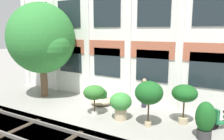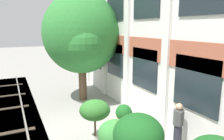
{
  "view_description": "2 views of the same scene",
  "coord_description": "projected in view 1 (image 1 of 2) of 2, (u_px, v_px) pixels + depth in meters",
  "views": [
    {
      "loc": [
        6.64,
        -8.66,
        4.09
      ],
      "look_at": [
        0.89,
        1.43,
        2.01
      ],
      "focal_mm": 35.0,
      "sensor_mm": 36.0,
      "label": 1
    },
    {
      "loc": [
        7.54,
        -2.71,
        3.98
      ],
      "look_at": [
        -0.55,
        1.14,
        2.2
      ],
      "focal_mm": 35.0,
      "sensor_mm": 36.0,
      "label": 2
    }
  ],
  "objects": [
    {
      "name": "ground_plane",
      "position": [
        84.0,
        111.0,
        11.36
      ],
      "size": [
        80.0,
        80.0,
        0.0
      ],
      "primitive_type": "plane",
      "color": "gray"
    },
    {
      "name": "apartment_facade",
      "position": [
        109.0,
        35.0,
        12.93
      ],
      "size": [
        14.37,
        0.64,
        7.74
      ],
      "color": "silver",
      "rests_on": "ground"
    },
    {
      "name": "rail_tracks",
      "position": [
        38.0,
        137.0,
        8.78
      ],
      "size": [
        22.01,
        2.8,
        0.43
      ],
      "color": "#5B5449",
      "rests_on": "ground"
    },
    {
      "name": "broadleaf_tree",
      "position": [
        42.0,
        40.0,
        13.26
      ],
      "size": [
        4.25,
        4.04,
        5.79
      ],
      "color": "brown",
      "rests_on": "ground"
    },
    {
      "name": "potted_plant_wide_bowl",
      "position": [
        101.0,
        99.0,
        12.25
      ],
      "size": [
        1.19,
        1.19,
        0.93
      ],
      "color": "tan",
      "rests_on": "ground"
    },
    {
      "name": "potted_plant_low_pan",
      "position": [
        94.0,
        93.0,
        10.64
      ],
      "size": [
        1.08,
        1.08,
        1.48
      ],
      "color": "beige",
      "rests_on": "ground"
    },
    {
      "name": "potted_plant_terracotta_small",
      "position": [
        184.0,
        95.0,
        9.56
      ],
      "size": [
        1.11,
        1.11,
        1.78
      ],
      "color": "tan",
      "rests_on": "ground"
    },
    {
      "name": "potted_plant_fluted_column",
      "position": [
        121.0,
        104.0,
        10.1
      ],
      "size": [
        1.03,
        1.03,
        1.29
      ],
      "color": "tan",
      "rests_on": "ground"
    },
    {
      "name": "potted_plant_tall_urn",
      "position": [
        149.0,
        93.0,
        9.22
      ],
      "size": [
        1.19,
        1.19,
        2.02
      ],
      "color": "tan",
      "rests_on": "ground"
    },
    {
      "name": "potted_plant_glazed_jar",
      "position": [
        205.0,
        119.0,
        8.25
      ],
      "size": [
        0.73,
        0.73,
        1.49
      ],
      "color": "#333333",
      "rests_on": "ground"
    },
    {
      "name": "resident_by_doorway",
      "position": [
        144.0,
        92.0,
        11.73
      ],
      "size": [
        0.46,
        0.34,
        1.6
      ],
      "rotation": [
        0.0,
        0.0,
        -2.16
      ],
      "color": "#282833",
      "rests_on": "ground"
    }
  ]
}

